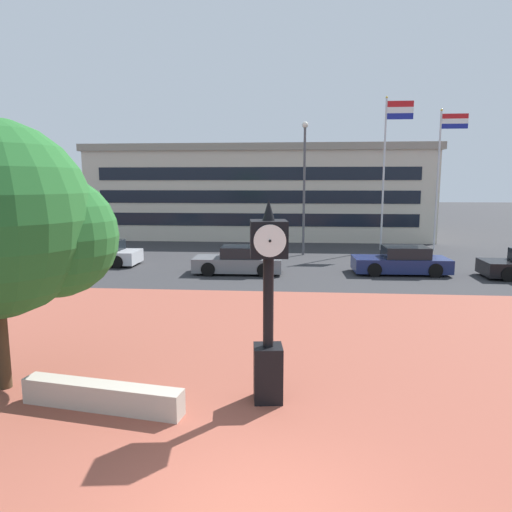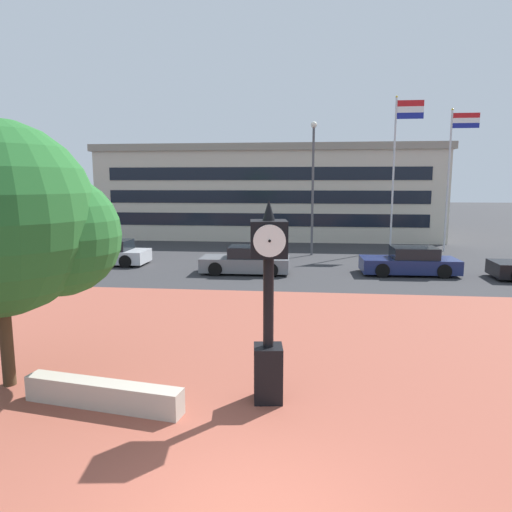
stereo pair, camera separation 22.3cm
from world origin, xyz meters
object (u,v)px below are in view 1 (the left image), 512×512
plaza_tree (6,223)px  flagpole_secondary (441,169)px  car_street_near (239,261)px  flagpole_primary (387,160)px  street_lamp_post (304,176)px  civic_building (264,191)px  car_street_far (401,261)px  car_street_distant (100,254)px  street_clock (268,304)px

plaza_tree → flagpole_secondary: size_ratio=0.64×
car_street_near → flagpole_secondary: flagpole_secondary is taller
flagpole_primary → street_lamp_post: flagpole_primary is taller
car_street_near → flagpole_secondary: bearing=-54.2°
flagpole_primary → civic_building: 14.01m
plaza_tree → civic_building: (2.97, 32.28, 0.06)m
civic_building → street_lamp_post: 13.98m
civic_building → street_lamp_post: street_lamp_post is taller
car_street_near → street_lamp_post: 7.85m
flagpole_secondary → plaza_tree: bearing=-124.5°
plaza_tree → civic_building: bearing=84.7°
car_street_far → street_lamp_post: street_lamp_post is taller
plaza_tree → flagpole_secondary: 25.85m
car_street_near → street_lamp_post: bearing=-28.2°
car_street_far → flagpole_primary: bearing=-6.0°
plaza_tree → flagpole_secondary: (14.61, 21.27, 1.64)m
street_lamp_post → civic_building: bearing=103.6°
plaza_tree → flagpole_primary: 24.21m
flagpole_primary → civic_building: bearing=127.3°
car_street_distant → flagpole_secondary: 20.58m
plaza_tree → street_lamp_post: street_lamp_post is taller
car_street_distant → civic_building: bearing=-21.9°
plaza_tree → car_street_near: plaza_tree is taller
car_street_near → car_street_far: size_ratio=0.94×
car_street_distant → flagpole_secondary: flagpole_secondary is taller
car_street_far → flagpole_secondary: (3.88, 7.97, 4.49)m
civic_building → street_lamp_post: (3.27, -13.55, 1.10)m
civic_building → street_clock: bearing=-86.0°
flagpole_secondary → flagpole_primary: bearing=-180.0°
car_street_near → civic_building: bearing=-0.4°
flagpole_primary → flagpole_secondary: (3.25, 0.00, -0.54)m
car_street_far → flagpole_secondary: size_ratio=0.51×
street_clock → car_street_near: (-2.12, 12.99, -1.36)m
car_street_near → flagpole_primary: bearing=-44.8°
car_street_far → street_lamp_post: 8.12m
flagpole_secondary → car_street_far: bearing=-116.0°
plaza_tree → car_street_far: plaza_tree is taller
civic_building → car_street_near: bearing=-89.5°
car_street_distant → flagpole_primary: 17.79m
car_street_distant → flagpole_primary: size_ratio=0.43×
plaza_tree → car_street_near: bearing=76.2°
car_street_far → flagpole_primary: 9.44m
car_street_far → flagpole_secondary: flagpole_secondary is taller
plaza_tree → street_lamp_post: (6.23, 18.74, 1.16)m
street_lamp_post → plaza_tree: bearing=-108.4°
street_clock → flagpole_secondary: flagpole_secondary is taller
car_street_far → civic_building: (-7.76, 18.99, 2.91)m
street_clock → car_street_near: bearing=92.2°
car_street_far → car_street_distant: 15.02m
flagpole_primary → civic_building: size_ratio=0.37×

